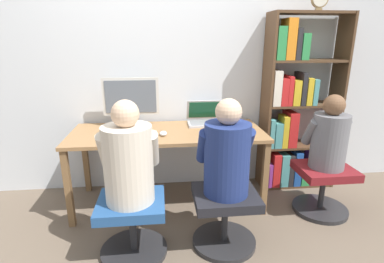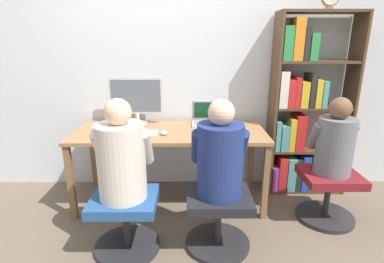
# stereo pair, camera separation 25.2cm
# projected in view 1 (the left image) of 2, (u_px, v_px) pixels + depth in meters

# --- Properties ---
(ground_plane) EXTENTS (14.00, 14.00, 0.00)m
(ground_plane) POSITION_uv_depth(u_px,v_px,m) (171.00, 222.00, 2.56)
(ground_plane) COLOR brown
(wall_back) EXTENTS (10.00, 0.05, 2.60)m
(wall_back) POSITION_uv_depth(u_px,v_px,m) (165.00, 60.00, 2.90)
(wall_back) COLOR silver
(wall_back) RESTS_ON ground_plane
(desk) EXTENTS (1.72, 0.70, 0.70)m
(desk) POSITION_uv_depth(u_px,v_px,m) (168.00, 139.00, 2.70)
(desk) COLOR olive
(desk) RESTS_ON ground_plane
(desktop_monitor) EXTENTS (0.52, 0.18, 0.45)m
(desktop_monitor) POSITION_uv_depth(u_px,v_px,m) (131.00, 100.00, 2.79)
(desktop_monitor) COLOR beige
(desktop_monitor) RESTS_ON desk
(laptop) EXTENTS (0.36, 0.30, 0.22)m
(laptop) POSITION_uv_depth(u_px,v_px,m) (206.00, 119.00, 2.92)
(laptop) COLOR #B7B7BC
(laptop) RESTS_ON desk
(keyboard) EXTENTS (0.45, 0.14, 0.03)m
(keyboard) POSITION_uv_depth(u_px,v_px,m) (130.00, 135.00, 2.54)
(keyboard) COLOR silver
(keyboard) RESTS_ON desk
(computer_mouse_by_keyboard) EXTENTS (0.06, 0.09, 0.04)m
(computer_mouse_by_keyboard) POSITION_uv_depth(u_px,v_px,m) (163.00, 133.00, 2.56)
(computer_mouse_by_keyboard) COLOR silver
(computer_mouse_by_keyboard) RESTS_ON desk
(office_chair_left) EXTENTS (0.48, 0.48, 0.43)m
(office_chair_left) POSITION_uv_depth(u_px,v_px,m) (132.00, 223.00, 2.12)
(office_chair_left) COLOR #262628
(office_chair_left) RESTS_ON ground_plane
(office_chair_right) EXTENTS (0.48, 0.48, 0.43)m
(office_chair_right) POSITION_uv_depth(u_px,v_px,m) (225.00, 215.00, 2.22)
(office_chair_right) COLOR #262628
(office_chair_right) RESTS_ON ground_plane
(person_at_monitor) EXTENTS (0.40, 0.36, 0.70)m
(person_at_monitor) POSITION_uv_depth(u_px,v_px,m) (128.00, 159.00, 1.98)
(person_at_monitor) COLOR beige
(person_at_monitor) RESTS_ON office_chair_left
(person_at_laptop) EXTENTS (0.39, 0.35, 0.69)m
(person_at_laptop) POSITION_uv_depth(u_px,v_px,m) (227.00, 154.00, 2.08)
(person_at_laptop) COLOR navy
(person_at_laptop) RESTS_ON office_chair_right
(bookshelf) EXTENTS (0.76, 0.28, 1.74)m
(bookshelf) POSITION_uv_depth(u_px,v_px,m) (293.00, 116.00, 3.00)
(bookshelf) COLOR #513823
(bookshelf) RESTS_ON ground_plane
(office_chair_side) EXTENTS (0.48, 0.48, 0.43)m
(office_chair_side) POSITION_uv_depth(u_px,v_px,m) (323.00, 186.00, 2.66)
(office_chair_side) COLOR #262628
(office_chair_side) RESTS_ON ground_plane
(person_near_shelf) EXTENTS (0.36, 0.32, 0.64)m
(person_near_shelf) POSITION_uv_depth(u_px,v_px,m) (329.00, 137.00, 2.53)
(person_near_shelf) COLOR slate
(person_near_shelf) RESTS_ON office_chair_side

